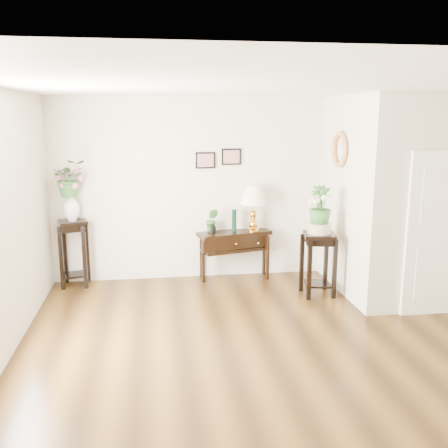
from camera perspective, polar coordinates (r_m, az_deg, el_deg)
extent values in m
cube|color=#563814|center=(5.67, 7.79, -14.12)|extent=(6.00, 5.50, 0.02)
cube|color=white|center=(5.10, 8.72, 15.41)|extent=(6.00, 5.50, 0.02)
cube|color=silver|center=(7.84, 2.62, 4.07)|extent=(6.00, 0.02, 2.80)
cube|color=silver|center=(7.62, 19.77, 3.13)|extent=(1.80, 1.95, 2.80)
cube|color=white|center=(6.83, 23.43, -1.12)|extent=(0.90, 0.05, 2.10)
cube|color=black|center=(7.68, -2.13, 7.28)|extent=(0.30, 0.02, 0.25)
cube|color=black|center=(7.72, 0.84, 7.69)|extent=(0.30, 0.02, 0.25)
torus|color=tan|center=(7.28, 13.05, 8.30)|extent=(0.07, 0.51, 0.51)
cube|color=black|center=(7.84, 1.18, -3.56)|extent=(1.19, 0.66, 0.76)
cube|color=gold|center=(7.73, 3.39, 1.73)|extent=(0.49, 0.49, 0.73)
cylinder|color=black|center=(7.71, 1.16, 0.36)|extent=(0.09, 0.09, 0.35)
imported|color=#30662C|center=(7.66, -1.38, 0.34)|extent=(0.23, 0.20, 0.35)
cube|color=black|center=(7.80, -16.72, -3.21)|extent=(0.49, 0.49, 1.00)
imported|color=#30662C|center=(7.59, -17.25, 5.36)|extent=(0.59, 0.55, 0.54)
cube|color=black|center=(7.22, 10.69, -4.53)|extent=(0.50, 0.50, 0.90)
cylinder|color=beige|center=(7.09, 10.85, -0.41)|extent=(0.34, 0.34, 0.15)
imported|color=#30662C|center=(7.03, 10.95, 2.09)|extent=(0.34, 0.34, 0.55)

